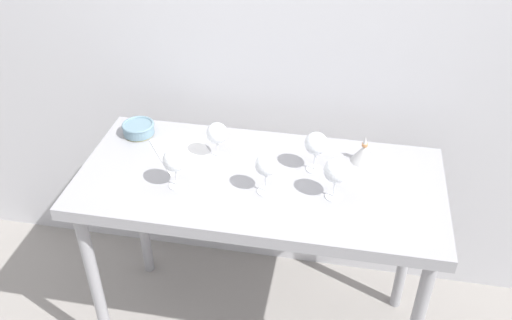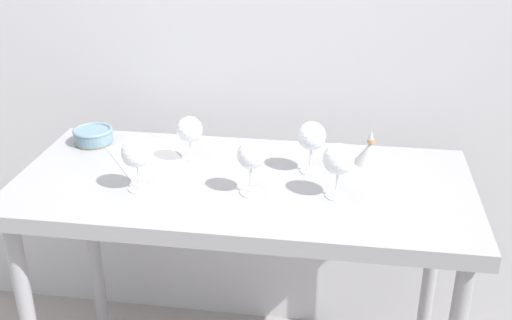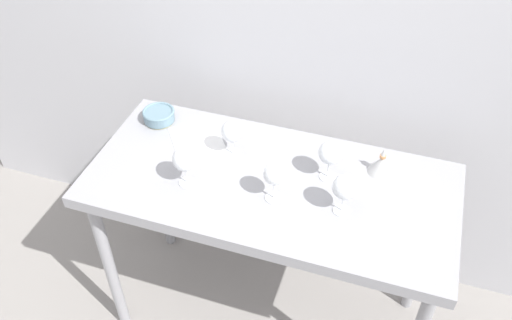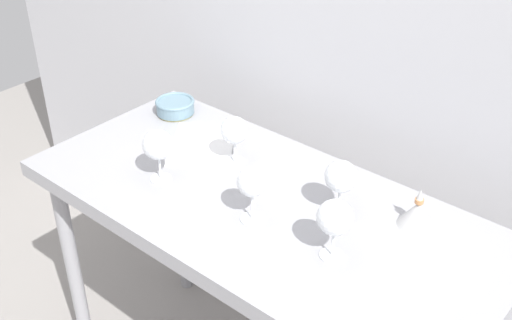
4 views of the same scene
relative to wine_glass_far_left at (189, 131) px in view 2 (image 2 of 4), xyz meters
The scene contains 10 objects.
back_wall 0.53m from the wine_glass_far_left, 64.63° to the left, with size 3.80×0.04×2.60m, color silver.
steel_counter 0.30m from the wine_glass_far_left, 27.93° to the right, with size 1.40×0.65×0.90m.
wine_glass_far_left is the anchor object (origin of this frame).
wine_glass_far_right 0.39m from the wine_glass_far_left, ahead, with size 0.09×0.09×0.17m.
wine_glass_near_left 0.23m from the wine_glass_far_left, 116.91° to the right, with size 0.09×0.09×0.16m.
wine_glass_near_right 0.50m from the wine_glass_far_left, 19.42° to the right, with size 0.09×0.09×0.17m.
wine_glass_near_center 0.29m from the wine_glass_far_left, 38.97° to the right, with size 0.08×0.08×0.16m.
tasting_sheet_upper 0.19m from the wine_glass_far_left, behind, with size 0.20×0.28×0.00m, color white.
tasting_bowl 0.40m from the wine_glass_far_left, 164.31° to the left, with size 0.14×0.14×0.05m.
decanter_funnel 0.58m from the wine_glass_far_left, ahead, with size 0.10×0.10×0.11m.
Camera 2 is at (0.29, -1.70, 1.76)m, focal length 43.92 mm.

